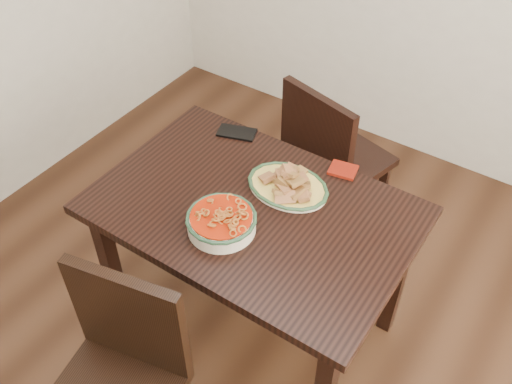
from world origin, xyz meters
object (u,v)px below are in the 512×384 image
Objects in this scene: dining_table at (253,224)px; chair_far at (329,156)px; chair_near at (120,372)px; fish_plate at (288,180)px; smartphone at (237,132)px; noodle_bowl at (221,220)px.

chair_far reaches higher than dining_table.
chair_far and chair_near have the same top height.
fish_plate is (0.06, 0.16, 0.14)m from dining_table.
dining_table is 0.72m from chair_far.
fish_plate is at bearing 70.43° from dining_table.
chair_far is 1.41m from chair_near.
chair_near is 0.92m from fish_plate.
noodle_bowl is at bearing -79.04° from smartphone.
chair_far is at bearing 33.75° from smartphone.
chair_near reaches higher than fish_plate.
smartphone is (-0.28, 0.49, -0.04)m from noodle_bowl.
noodle_bowl is (-0.09, -0.32, -0.00)m from fish_plate.
fish_plate is (0.13, 0.86, 0.30)m from chair_near.
chair_far is at bearing 76.72° from chair_near.
noodle_bowl is (0.04, 0.55, 0.29)m from chair_near.
fish_plate is 1.26× the size of noodle_bowl.
chair_near is 5.40× the size of smartphone.
dining_table is 7.28× the size of smartphone.
chair_near is 1.10m from smartphone.
chair_far reaches higher than noodle_bowl.
dining_table is 0.47m from smartphone.
dining_table is 1.35× the size of chair_near.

